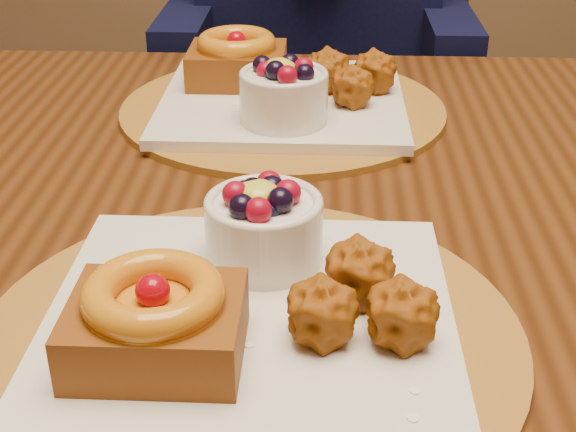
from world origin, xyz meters
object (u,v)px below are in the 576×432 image
(place_setting_near, at_px, (246,306))
(place_setting_far, at_px, (280,92))
(dining_table, at_px, (272,266))
(chair_far, at_px, (384,130))

(place_setting_near, relative_size, place_setting_far, 1.00)
(dining_table, bearing_deg, place_setting_near, -90.72)
(dining_table, bearing_deg, place_setting_far, 90.86)
(place_setting_near, height_order, chair_far, chair_far)
(place_setting_near, bearing_deg, place_setting_far, 90.07)
(place_setting_far, bearing_deg, dining_table, -89.14)
(place_setting_far, bearing_deg, place_setting_near, -89.93)
(place_setting_far, relative_size, chair_far, 0.45)
(dining_table, distance_m, place_setting_near, 0.24)
(place_setting_near, height_order, place_setting_far, place_setting_far)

